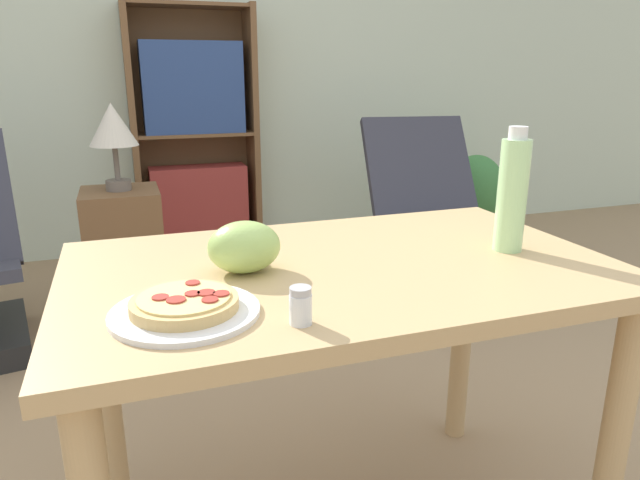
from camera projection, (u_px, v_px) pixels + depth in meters
wall_back at (191, 41)px, 3.49m from camera, size 8.00×0.05×2.60m
dining_table at (342, 312)px, 1.25m from camera, size 1.15×0.71×0.73m
pizza_on_plate at (185, 307)px, 0.95m from camera, size 0.25×0.25×0.04m
grape_bunch at (245, 247)px, 1.15m from camera, size 0.15×0.12×0.11m
drink_bottle at (512, 194)px, 1.27m from camera, size 0.07×0.07×0.28m
salt_shaker at (301, 306)px, 0.92m from camera, size 0.04×0.04×0.06m
lounge_chair_far at (428, 234)px, 3.06m from camera, size 0.68×0.84×0.88m
bookshelf at (196, 145)px, 3.50m from camera, size 0.75×0.27×1.51m
side_table at (126, 255)px, 2.65m from camera, size 0.34×0.34×0.61m
table_lamp at (113, 129)px, 2.48m from camera, size 0.21×0.21×0.38m
potted_plant_floor at (474, 197)px, 3.84m from camera, size 0.40×0.34×0.59m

